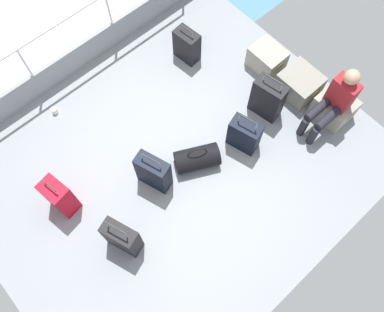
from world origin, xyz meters
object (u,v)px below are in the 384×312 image
object	(u,v)px
duffel_bag	(197,158)
cargo_crate_2	(334,108)
cargo_crate_0	(267,59)
suitcase_2	(187,45)
paper_cup	(55,111)
suitcase_3	(244,135)
suitcase_0	(122,237)
suitcase_4	(268,98)
suitcase_1	(154,172)
suitcase_5	(60,197)
cargo_crate_1	(299,84)
passenger_seated	(334,101)

from	to	relation	value
duffel_bag	cargo_crate_2	bearing A→B (deg)	69.66
duffel_bag	cargo_crate_0	bearing A→B (deg)	104.95
suitcase_2	paper_cup	bearing A→B (deg)	-104.37
suitcase_3	paper_cup	world-z (taller)	suitcase_3
suitcase_0	suitcase_4	size ratio (longest dim) A/B	1.00
suitcase_1	paper_cup	distance (m)	1.84
suitcase_4	suitcase_3	bearing A→B (deg)	-74.68
suitcase_5	suitcase_4	bearing A→B (deg)	75.77
cargo_crate_1	suitcase_4	bearing A→B (deg)	-98.72
suitcase_2	suitcase_3	world-z (taller)	suitcase_3
suitcase_3	paper_cup	xyz separation A→B (m)	(-2.17, -1.66, -0.22)
cargo_crate_0	suitcase_2	xyz separation A→B (m)	(-0.94, -0.76, 0.08)
cargo_crate_0	cargo_crate_2	bearing A→B (deg)	4.50
suitcase_4	suitcase_2	bearing A→B (deg)	-172.65
cargo_crate_2	suitcase_0	size ratio (longest dim) A/B	0.67
cargo_crate_0	suitcase_4	xyz separation A→B (m)	(0.53, -0.57, 0.15)
cargo_crate_1	suitcase_2	distance (m)	1.75
suitcase_0	paper_cup	distance (m)	2.23
suitcase_1	suitcase_5	bearing A→B (deg)	-116.13
cargo_crate_0	suitcase_2	bearing A→B (deg)	-140.79
cargo_crate_1	paper_cup	world-z (taller)	cargo_crate_1
passenger_seated	suitcase_4	world-z (taller)	passenger_seated
cargo_crate_0	duffel_bag	world-z (taller)	duffel_bag
cargo_crate_2	suitcase_4	distance (m)	0.97
cargo_crate_2	suitcase_3	world-z (taller)	suitcase_3
suitcase_2	paper_cup	world-z (taller)	suitcase_2
suitcase_2	suitcase_3	size ratio (longest dim) A/B	0.88
suitcase_2	cargo_crate_2	bearing A→B (deg)	21.75
suitcase_1	suitcase_2	bearing A→B (deg)	126.59
suitcase_1	passenger_seated	bearing A→B (deg)	69.01
passenger_seated	cargo_crate_1	bearing A→B (deg)	168.87
cargo_crate_1	paper_cup	distance (m)	3.56
suitcase_0	duffel_bag	distance (m)	1.43
passenger_seated	suitcase_5	world-z (taller)	passenger_seated
passenger_seated	suitcase_4	xyz separation A→B (m)	(-0.69, -0.49, -0.23)
suitcase_2	paper_cup	xyz separation A→B (m)	(-0.53, -2.08, -0.21)
passenger_seated	suitcase_0	distance (m)	3.23
suitcase_2	cargo_crate_1	bearing A→B (deg)	27.02
cargo_crate_2	paper_cup	bearing A→B (deg)	-132.40
passenger_seated	suitcase_2	world-z (taller)	passenger_seated
cargo_crate_1	suitcase_1	bearing A→B (deg)	-97.16
suitcase_0	suitcase_1	distance (m)	0.90
suitcase_4	suitcase_5	distance (m)	3.04
cargo_crate_2	suitcase_0	world-z (taller)	suitcase_0
cargo_crate_1	duffel_bag	size ratio (longest dim) A/B	0.86
cargo_crate_0	suitcase_3	xyz separation A→B (m)	(0.70, -1.18, 0.08)
cargo_crate_2	suitcase_2	world-z (taller)	suitcase_2
suitcase_5	suitcase_2	bearing A→B (deg)	104.57
suitcase_0	suitcase_2	size ratio (longest dim) A/B	1.28
suitcase_5	duffel_bag	distance (m)	1.82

